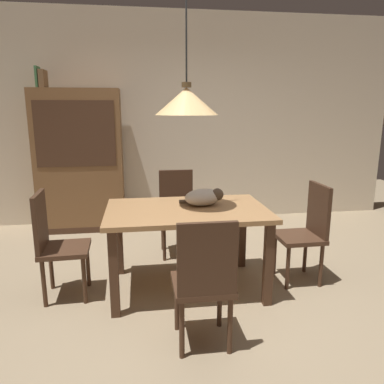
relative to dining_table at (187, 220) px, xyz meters
name	(u,v)px	position (x,y,z in m)	size (l,w,h in m)	color
ground	(209,311)	(0.12, -0.43, -0.65)	(10.00, 10.00, 0.00)	#998466
back_wall	(175,120)	(0.12, 2.22, 0.80)	(6.40, 0.10, 2.90)	beige
dining_table	(187,220)	(0.00, 0.00, 0.00)	(1.40, 0.90, 0.75)	#A87A4C
chair_near_front	(204,279)	(0.00, -0.88, -0.14)	(0.40, 0.40, 0.93)	#472D1E
chair_far_back	(177,208)	(0.00, 0.88, -0.14)	(0.40, 0.40, 0.93)	#472D1E
chair_right_side	(307,229)	(1.13, 0.00, -0.14)	(0.40, 0.40, 0.93)	#472D1E
chair_left_side	(55,241)	(-1.13, 0.00, -0.14)	(0.42, 0.42, 0.93)	#472D1E
cat_sleeping	(204,197)	(0.17, 0.09, 0.18)	(0.40, 0.30, 0.16)	beige
pendant_lamp	(187,101)	(0.00, 0.00, 1.01)	(0.52, 0.52, 1.30)	#E5B775
hutch_bookcase	(80,164)	(-1.17, 1.89, 0.24)	(1.12, 0.45, 1.85)	brown
book_green_slim	(38,77)	(-1.61, 1.89, 1.33)	(0.03, 0.20, 0.26)	#427A4C
book_brown_thick	(43,79)	(-1.55, 1.89, 1.31)	(0.06, 0.24, 0.22)	brown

